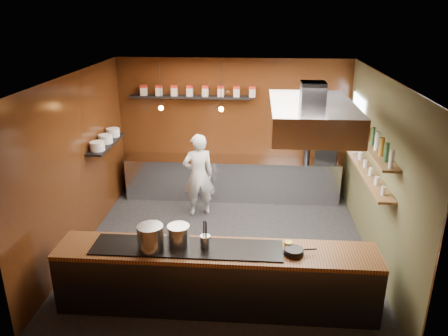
# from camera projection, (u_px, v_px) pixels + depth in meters

# --- Properties ---
(floor) EXTENTS (5.00, 5.00, 0.00)m
(floor) POSITION_uv_depth(u_px,v_px,m) (225.00, 247.00, 7.73)
(floor) COLOR black
(floor) RESTS_ON ground
(back_wall) EXTENTS (5.00, 0.00, 5.00)m
(back_wall) POSITION_uv_depth(u_px,v_px,m) (233.00, 128.00, 9.54)
(back_wall) COLOR #321A09
(back_wall) RESTS_ON ground
(left_wall) EXTENTS (0.00, 5.00, 5.00)m
(left_wall) POSITION_uv_depth(u_px,v_px,m) (78.00, 164.00, 7.38)
(left_wall) COLOR #321A09
(left_wall) RESTS_ON ground
(right_wall) EXTENTS (0.00, 5.00, 5.00)m
(right_wall) POSITION_uv_depth(u_px,v_px,m) (379.00, 172.00, 7.03)
(right_wall) COLOR brown
(right_wall) RESTS_ON ground
(ceiling) EXTENTS (5.00, 5.00, 0.00)m
(ceiling) POSITION_uv_depth(u_px,v_px,m) (225.00, 76.00, 6.68)
(ceiling) COLOR silver
(ceiling) RESTS_ON back_wall
(window_pane) EXTENTS (0.00, 1.00, 1.00)m
(window_pane) POSITION_uv_depth(u_px,v_px,m) (357.00, 121.00, 8.48)
(window_pane) COLOR white
(window_pane) RESTS_ON right_wall
(prep_counter) EXTENTS (4.60, 0.65, 0.90)m
(prep_counter) POSITION_uv_depth(u_px,v_px,m) (232.00, 178.00, 9.60)
(prep_counter) COLOR silver
(prep_counter) RESTS_ON floor
(pass_counter) EXTENTS (4.40, 0.72, 0.94)m
(pass_counter) POSITION_uv_depth(u_px,v_px,m) (216.00, 278.00, 6.08)
(pass_counter) COLOR #38383D
(pass_counter) RESTS_ON floor
(tin_shelf) EXTENTS (2.60, 0.26, 0.04)m
(tin_shelf) POSITION_uv_depth(u_px,v_px,m) (191.00, 97.00, 9.23)
(tin_shelf) COLOR black
(tin_shelf) RESTS_ON back_wall
(plate_shelf) EXTENTS (0.30, 1.40, 0.04)m
(plate_shelf) POSITION_uv_depth(u_px,v_px,m) (106.00, 144.00, 8.29)
(plate_shelf) COLOR black
(plate_shelf) RESTS_ON left_wall
(bottle_shelf_upper) EXTENTS (0.26, 2.80, 0.04)m
(bottle_shelf_upper) POSITION_uv_depth(u_px,v_px,m) (368.00, 141.00, 7.18)
(bottle_shelf_upper) COLOR brown
(bottle_shelf_upper) RESTS_ON right_wall
(bottle_shelf_lower) EXTENTS (0.26, 2.80, 0.04)m
(bottle_shelf_lower) POSITION_uv_depth(u_px,v_px,m) (365.00, 168.00, 7.34)
(bottle_shelf_lower) COLOR brown
(bottle_shelf_lower) RESTS_ON right_wall
(extractor_hood) EXTENTS (1.20, 2.00, 0.72)m
(extractor_hood) POSITION_uv_depth(u_px,v_px,m) (311.00, 116.00, 6.39)
(extractor_hood) COLOR #38383D
(extractor_hood) RESTS_ON ceiling
(pendant_left) EXTENTS (0.10, 0.10, 0.95)m
(pendant_left) POSITION_uv_depth(u_px,v_px,m) (161.00, 106.00, 8.66)
(pendant_left) COLOR black
(pendant_left) RESTS_ON ceiling
(pendant_right) EXTENTS (0.10, 0.10, 0.95)m
(pendant_right) POSITION_uv_depth(u_px,v_px,m) (221.00, 107.00, 8.58)
(pendant_right) COLOR black
(pendant_right) RESTS_ON ceiling
(storage_tins) EXTENTS (2.43, 0.13, 0.22)m
(storage_tins) POSITION_uv_depth(u_px,v_px,m) (198.00, 91.00, 9.17)
(storage_tins) COLOR #C0B19F
(storage_tins) RESTS_ON tin_shelf
(plate_stacks) EXTENTS (0.26, 1.16, 0.16)m
(plate_stacks) POSITION_uv_depth(u_px,v_px,m) (106.00, 139.00, 8.25)
(plate_stacks) COLOR white
(plate_stacks) RESTS_ON plate_shelf
(bottles) EXTENTS (0.06, 2.66, 0.24)m
(bottles) POSITION_uv_depth(u_px,v_px,m) (369.00, 133.00, 7.13)
(bottles) COLOR silver
(bottles) RESTS_ON bottle_shelf_upper
(wine_glasses) EXTENTS (0.07, 2.37, 0.13)m
(wine_glasses) POSITION_uv_depth(u_px,v_px,m) (365.00, 163.00, 7.31)
(wine_glasses) COLOR silver
(wine_glasses) RESTS_ON bottle_shelf_lower
(stockpot_large) EXTENTS (0.42, 0.42, 0.34)m
(stockpot_large) POSITION_uv_depth(u_px,v_px,m) (150.00, 237.00, 5.84)
(stockpot_large) COLOR #B3B6BA
(stockpot_large) RESTS_ON pass_counter
(stockpot_small) EXTENTS (0.32, 0.32, 0.29)m
(stockpot_small) POSITION_uv_depth(u_px,v_px,m) (179.00, 235.00, 5.95)
(stockpot_small) COLOR silver
(stockpot_small) RESTS_ON pass_counter
(utensil_crock) EXTENTS (0.19, 0.19, 0.18)m
(utensil_crock) POSITION_uv_depth(u_px,v_px,m) (205.00, 242.00, 5.89)
(utensil_crock) COLOR #B5B7BC
(utensil_crock) RESTS_ON pass_counter
(frying_pan) EXTENTS (0.44, 0.27, 0.07)m
(frying_pan) POSITION_uv_depth(u_px,v_px,m) (294.00, 251.00, 5.77)
(frying_pan) COLOR black
(frying_pan) RESTS_ON pass_counter
(butter_jar) EXTENTS (0.14, 0.14, 0.10)m
(butter_jar) POSITION_uv_depth(u_px,v_px,m) (288.00, 245.00, 5.92)
(butter_jar) COLOR gold
(butter_jar) RESTS_ON pass_counter
(espresso_machine) EXTENTS (0.51, 0.50, 0.43)m
(espresso_machine) POSITION_uv_depth(u_px,v_px,m) (326.00, 152.00, 9.22)
(espresso_machine) COLOR black
(espresso_machine) RESTS_ON prep_counter
(chef) EXTENTS (0.72, 0.59, 1.70)m
(chef) POSITION_uv_depth(u_px,v_px,m) (198.00, 175.00, 8.68)
(chef) COLOR silver
(chef) RESTS_ON floor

